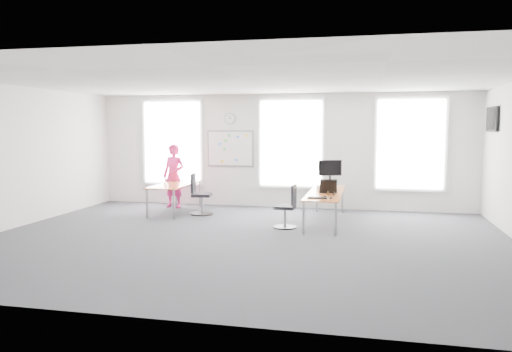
% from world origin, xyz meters
% --- Properties ---
extents(floor, '(10.00, 10.00, 0.00)m').
position_xyz_m(floor, '(0.00, 0.00, 0.00)').
color(floor, '#2B2B30').
rests_on(floor, ground).
extents(ceiling, '(10.00, 10.00, 0.00)m').
position_xyz_m(ceiling, '(0.00, 0.00, 3.00)').
color(ceiling, white).
rests_on(ceiling, ground).
extents(wall_back, '(10.00, 0.00, 10.00)m').
position_xyz_m(wall_back, '(0.00, 4.00, 1.50)').
color(wall_back, silver).
rests_on(wall_back, ground).
extents(wall_front, '(10.00, 0.00, 10.00)m').
position_xyz_m(wall_front, '(0.00, -4.00, 1.50)').
color(wall_front, silver).
rests_on(wall_front, ground).
extents(wall_left, '(0.00, 10.00, 10.00)m').
position_xyz_m(wall_left, '(-5.00, 0.00, 1.50)').
color(wall_left, silver).
rests_on(wall_left, ground).
extents(window_left, '(1.60, 0.06, 2.20)m').
position_xyz_m(window_left, '(-3.00, 3.97, 1.70)').
color(window_left, silver).
rests_on(window_left, wall_back).
extents(window_mid, '(1.60, 0.06, 2.20)m').
position_xyz_m(window_mid, '(0.30, 3.97, 1.70)').
color(window_mid, silver).
rests_on(window_mid, wall_back).
extents(window_right, '(1.60, 0.06, 2.20)m').
position_xyz_m(window_right, '(3.30, 3.97, 1.70)').
color(window_right, silver).
rests_on(window_right, wall_back).
extents(desk_right, '(0.75, 2.82, 0.69)m').
position_xyz_m(desk_right, '(1.36, 2.09, 0.64)').
color(desk_right, '#CB6827').
rests_on(desk_right, ground).
extents(desk_left, '(0.79, 1.96, 0.72)m').
position_xyz_m(desk_left, '(-2.41, 2.62, 0.66)').
color(desk_left, '#CB6827').
rests_on(desk_left, ground).
extents(chair_right, '(0.49, 0.49, 0.92)m').
position_xyz_m(chair_right, '(0.64, 1.30, 0.40)').
color(chair_right, black).
rests_on(chair_right, ground).
extents(chair_left, '(0.53, 0.53, 1.00)m').
position_xyz_m(chair_left, '(-1.71, 2.45, 0.44)').
color(chair_left, black).
rests_on(chair_left, ground).
extents(person, '(0.68, 0.51, 1.68)m').
position_xyz_m(person, '(-2.73, 3.33, 0.84)').
color(person, '#E42470').
rests_on(person, ground).
extents(whiteboard, '(1.20, 0.03, 0.90)m').
position_xyz_m(whiteboard, '(-1.35, 3.97, 1.55)').
color(whiteboard, white).
rests_on(whiteboard, wall_back).
extents(wall_clock, '(0.30, 0.04, 0.30)m').
position_xyz_m(wall_clock, '(-1.35, 3.97, 2.35)').
color(wall_clock, gray).
rests_on(wall_clock, wall_back).
extents(tv, '(0.06, 0.90, 0.55)m').
position_xyz_m(tv, '(4.95, 3.00, 2.30)').
color(tv, black).
rests_on(tv, wall_right).
extents(keyboard, '(0.40, 0.14, 0.02)m').
position_xyz_m(keyboard, '(1.29, 1.06, 0.69)').
color(keyboard, black).
rests_on(keyboard, desk_right).
extents(mouse, '(0.10, 0.13, 0.04)m').
position_xyz_m(mouse, '(1.56, 1.05, 0.71)').
color(mouse, black).
rests_on(mouse, desk_right).
extents(lens_cap, '(0.07, 0.07, 0.01)m').
position_xyz_m(lens_cap, '(1.41, 1.36, 0.69)').
color(lens_cap, black).
rests_on(lens_cap, desk_right).
extents(headphones, '(0.16, 0.09, 0.09)m').
position_xyz_m(headphones, '(1.51, 1.59, 0.73)').
color(headphones, black).
rests_on(headphones, desk_right).
extents(laptop_sleeve, '(0.38, 0.28, 0.30)m').
position_xyz_m(laptop_sleeve, '(1.44, 1.87, 0.83)').
color(laptop_sleeve, black).
rests_on(laptop_sleeve, desk_right).
extents(paper_stack, '(0.35, 0.30, 0.10)m').
position_xyz_m(paper_stack, '(1.30, 2.40, 0.74)').
color(paper_stack, beige).
rests_on(paper_stack, desk_right).
extents(monitor, '(0.56, 0.24, 0.64)m').
position_xyz_m(monitor, '(1.38, 3.29, 1.07)').
color(monitor, black).
rests_on(monitor, desk_right).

